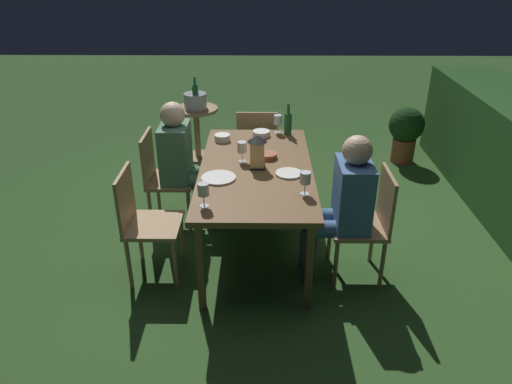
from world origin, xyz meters
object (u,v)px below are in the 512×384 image
object	(u,v)px
chair_side_right_b	(368,220)
person_in_blue	(343,202)
bowl_olives	(267,155)
wine_glass_d	(278,120)
potted_plant_by_hedge	(406,131)
plate_a	(218,178)
dining_table	(256,173)
chair_side_left_a	(163,175)
side_table	(197,125)
bowl_bread	(222,137)
chair_head_near	(257,145)
wine_glass_b	(305,179)
lantern_centerpiece	(257,150)
plate_b	(289,173)
green_bottle_on_table	(288,123)
chair_side_left_b	(144,219)
wine_glass_a	(203,191)
wine_glass_c	(242,148)
bowl_salad	(261,133)
ice_bucket	(195,99)
person_in_green	(183,159)

from	to	relation	value
chair_side_right_b	person_in_blue	xyz separation A→B (m)	(-0.00, -0.20, 0.15)
bowl_olives	wine_glass_d	bearing A→B (deg)	170.49
potted_plant_by_hedge	plate_a	bearing A→B (deg)	-44.19
dining_table	plate_a	size ratio (longest dim) A/B	6.62
chair_side_left_a	side_table	xyz separation A→B (m)	(-1.54, 0.11, -0.07)
chair_side_left_a	bowl_bread	world-z (taller)	chair_side_left_a
chair_head_near	wine_glass_b	size ratio (longest dim) A/B	5.15
lantern_centerpiece	plate_b	xyz separation A→B (m)	(0.13, 0.24, -0.14)
chair_side_right_b	chair_side_left_a	bearing A→B (deg)	-114.94
chair_head_near	bowl_bread	size ratio (longest dim) A/B	6.25
dining_table	wine_glass_d	size ratio (longest dim) A/B	10.18
green_bottle_on_table	plate_a	distance (m)	1.11
chair_side_left_b	bowl_olives	xyz separation A→B (m)	(-0.57, 0.92, 0.28)
green_bottle_on_table	wine_glass_a	bearing A→B (deg)	-24.43
wine_glass_c	bowl_olives	distance (m)	0.24
chair_side_left_a	plate_b	xyz separation A→B (m)	(0.52, 1.08, 0.26)
bowl_bread	bowl_salad	bearing A→B (deg)	109.69
bowl_salad	chair_head_near	bearing A→B (deg)	-174.32
chair_side_right_b	bowl_bread	bearing A→B (deg)	-130.03
wine_glass_c	plate_a	world-z (taller)	wine_glass_c
wine_glass_c	plate_a	distance (m)	0.38
dining_table	bowl_salad	size ratio (longest dim) A/B	10.95
plate_a	side_table	xyz separation A→B (m)	(-2.15, -0.44, -0.34)
bowl_salad	green_bottle_on_table	bearing A→B (deg)	99.15
wine_glass_d	wine_glass_b	bearing A→B (deg)	7.00
wine_glass_c	side_table	world-z (taller)	wine_glass_c
chair_side_right_b	lantern_centerpiece	bearing A→B (deg)	-114.76
chair_side_right_b	ice_bucket	size ratio (longest dim) A/B	2.53
chair_side_left_a	lantern_centerpiece	bearing A→B (deg)	64.89
wine_glass_d	side_table	size ratio (longest dim) A/B	0.27
green_bottle_on_table	plate_a	size ratio (longest dim) A/B	1.12
person_in_green	chair_side_left_a	bearing A→B (deg)	-90.00
chair_side_left_a	bowl_salad	xyz separation A→B (m)	(-0.31, 0.87, 0.28)
side_table	chair_head_near	bearing A→B (deg)	41.11
person_in_green	person_in_blue	world-z (taller)	same
chair_side_left_a	chair_side_left_b	distance (m)	0.77
dining_table	bowl_olives	world-z (taller)	bowl_olives
dining_table	side_table	world-z (taller)	dining_table
person_in_green	plate_b	xyz separation A→B (m)	(0.52, 0.89, 0.11)
ice_bucket	chair_side_left_b	bearing A→B (deg)	-2.83
chair_side_left_b	plate_b	bearing A→B (deg)	103.07
person_in_blue	bowl_bread	bearing A→B (deg)	-135.40
ice_bucket	wine_glass_d	bearing A→B (deg)	38.44
person_in_blue	potted_plant_by_hedge	distance (m)	2.49
chair_head_near	green_bottle_on_table	size ratio (longest dim) A/B	3.00
potted_plant_by_hedge	wine_glass_c	bearing A→B (deg)	-46.58
lantern_centerpiece	chair_head_near	bearing A→B (deg)	-179.53
chair_side_left_a	bowl_salad	distance (m)	0.97
chair_head_near	bowl_salad	world-z (taller)	chair_head_near
green_bottle_on_table	plate_a	world-z (taller)	green_bottle_on_table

